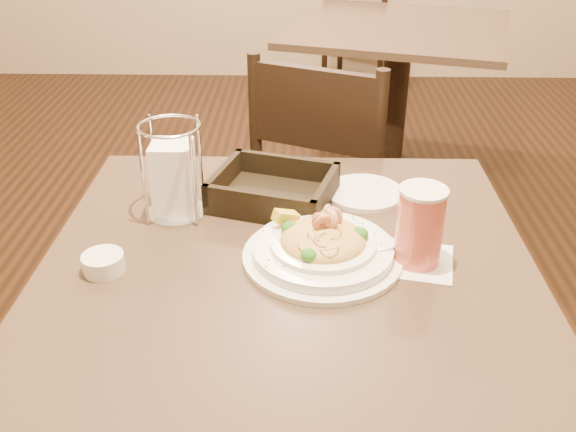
{
  "coord_description": "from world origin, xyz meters",
  "views": [
    {
      "loc": [
        0.02,
        -0.98,
        1.4
      ],
      "look_at": [
        0.0,
        0.02,
        0.83
      ],
      "focal_mm": 40.0,
      "sensor_mm": 36.0,
      "label": 1
    }
  ],
  "objects_px": {
    "drink_glass": "(420,227)",
    "napkin_caddy": "(174,177)",
    "pasta_bowl": "(323,246)",
    "dining_chair_near": "(329,190)",
    "side_plate": "(364,193)",
    "main_table": "(288,357)",
    "bread_basket": "(274,192)",
    "butter_ramekin": "(103,263)",
    "background_table": "(396,78)",
    "dining_chair_far": "(359,17)"
  },
  "relations": [
    {
      "from": "dining_chair_near",
      "to": "napkin_caddy",
      "type": "height_order",
      "value": "napkin_caddy"
    },
    {
      "from": "main_table",
      "to": "butter_ramekin",
      "type": "relative_size",
      "value": 12.07
    },
    {
      "from": "pasta_bowl",
      "to": "side_plate",
      "type": "relative_size",
      "value": 1.91
    },
    {
      "from": "butter_ramekin",
      "to": "side_plate",
      "type": "bearing_deg",
      "value": 31.79
    },
    {
      "from": "background_table",
      "to": "side_plate",
      "type": "height_order",
      "value": "side_plate"
    },
    {
      "from": "butter_ramekin",
      "to": "background_table",
      "type": "bearing_deg",
      "value": 67.85
    },
    {
      "from": "dining_chair_far",
      "to": "drink_glass",
      "type": "height_order",
      "value": "dining_chair_far"
    },
    {
      "from": "dining_chair_far",
      "to": "side_plate",
      "type": "xyz_separation_m",
      "value": [
        -0.21,
        -2.85,
        0.25
      ]
    },
    {
      "from": "dining_chair_near",
      "to": "pasta_bowl",
      "type": "relative_size",
      "value": 2.87
    },
    {
      "from": "dining_chair_far",
      "to": "pasta_bowl",
      "type": "xyz_separation_m",
      "value": [
        -0.31,
        -3.11,
        0.28
      ]
    },
    {
      "from": "bread_basket",
      "to": "drink_glass",
      "type": "bearing_deg",
      "value": -39.63
    },
    {
      "from": "dining_chair_near",
      "to": "side_plate",
      "type": "relative_size",
      "value": 5.46
    },
    {
      "from": "main_table",
      "to": "drink_glass",
      "type": "relative_size",
      "value": 5.78
    },
    {
      "from": "background_table",
      "to": "napkin_caddy",
      "type": "xyz_separation_m",
      "value": [
        -0.67,
        -1.67,
        0.32
      ]
    },
    {
      "from": "bread_basket",
      "to": "butter_ramekin",
      "type": "height_order",
      "value": "bread_basket"
    },
    {
      "from": "background_table",
      "to": "dining_chair_far",
      "type": "distance_m",
      "value": 1.28
    },
    {
      "from": "background_table",
      "to": "side_plate",
      "type": "relative_size",
      "value": 6.53
    },
    {
      "from": "main_table",
      "to": "butter_ramekin",
      "type": "distance_m",
      "value": 0.41
    },
    {
      "from": "dining_chair_far",
      "to": "pasta_bowl",
      "type": "distance_m",
      "value": 3.13
    },
    {
      "from": "main_table",
      "to": "side_plate",
      "type": "height_order",
      "value": "side_plate"
    },
    {
      "from": "background_table",
      "to": "napkin_caddy",
      "type": "relative_size",
      "value": 5.63
    },
    {
      "from": "main_table",
      "to": "dining_chair_near",
      "type": "bearing_deg",
      "value": 82.01
    },
    {
      "from": "background_table",
      "to": "drink_glass",
      "type": "distance_m",
      "value": 1.87
    },
    {
      "from": "bread_basket",
      "to": "napkin_caddy",
      "type": "relative_size",
      "value": 1.45
    },
    {
      "from": "dining_chair_far",
      "to": "pasta_bowl",
      "type": "relative_size",
      "value": 2.87
    },
    {
      "from": "background_table",
      "to": "butter_ramekin",
      "type": "distance_m",
      "value": 2.04
    },
    {
      "from": "main_table",
      "to": "background_table",
      "type": "relative_size",
      "value": 0.81
    },
    {
      "from": "drink_glass",
      "to": "napkin_caddy",
      "type": "height_order",
      "value": "napkin_caddy"
    },
    {
      "from": "main_table",
      "to": "bread_basket",
      "type": "relative_size",
      "value": 3.14
    },
    {
      "from": "main_table",
      "to": "side_plate",
      "type": "xyz_separation_m",
      "value": [
        0.16,
        0.26,
        0.24
      ]
    },
    {
      "from": "bread_basket",
      "to": "butter_ramekin",
      "type": "relative_size",
      "value": 3.84
    },
    {
      "from": "pasta_bowl",
      "to": "napkin_caddy",
      "type": "relative_size",
      "value": 1.64
    },
    {
      "from": "bread_basket",
      "to": "napkin_caddy",
      "type": "distance_m",
      "value": 0.21
    },
    {
      "from": "main_table",
      "to": "bread_basket",
      "type": "height_order",
      "value": "bread_basket"
    },
    {
      "from": "main_table",
      "to": "bread_basket",
      "type": "bearing_deg",
      "value": 99.15
    },
    {
      "from": "napkin_caddy",
      "to": "main_table",
      "type": "bearing_deg",
      "value": -35.48
    },
    {
      "from": "pasta_bowl",
      "to": "bread_basket",
      "type": "bearing_deg",
      "value": 114.49
    },
    {
      "from": "background_table",
      "to": "side_plate",
      "type": "distance_m",
      "value": 1.62
    },
    {
      "from": "background_table",
      "to": "pasta_bowl",
      "type": "height_order",
      "value": "pasta_bowl"
    },
    {
      "from": "background_table",
      "to": "dining_chair_near",
      "type": "bearing_deg",
      "value": -107.2
    },
    {
      "from": "napkin_caddy",
      "to": "side_plate",
      "type": "relative_size",
      "value": 1.16
    },
    {
      "from": "main_table",
      "to": "napkin_caddy",
      "type": "bearing_deg",
      "value": 144.52
    },
    {
      "from": "dining_chair_near",
      "to": "side_plate",
      "type": "bearing_deg",
      "value": 119.2
    },
    {
      "from": "dining_chair_far",
      "to": "butter_ramekin",
      "type": "relative_size",
      "value": 12.47
    },
    {
      "from": "dining_chair_near",
      "to": "bread_basket",
      "type": "relative_size",
      "value": 3.25
    },
    {
      "from": "dining_chair_near",
      "to": "pasta_bowl",
      "type": "distance_m",
      "value": 0.81
    },
    {
      "from": "main_table",
      "to": "background_table",
      "type": "bearing_deg",
      "value": 76.55
    },
    {
      "from": "bread_basket",
      "to": "side_plate",
      "type": "bearing_deg",
      "value": 10.42
    },
    {
      "from": "dining_chair_far",
      "to": "pasta_bowl",
      "type": "bearing_deg",
      "value": 103.34
    },
    {
      "from": "side_plate",
      "to": "drink_glass",
      "type": "bearing_deg",
      "value": -74.21
    }
  ]
}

